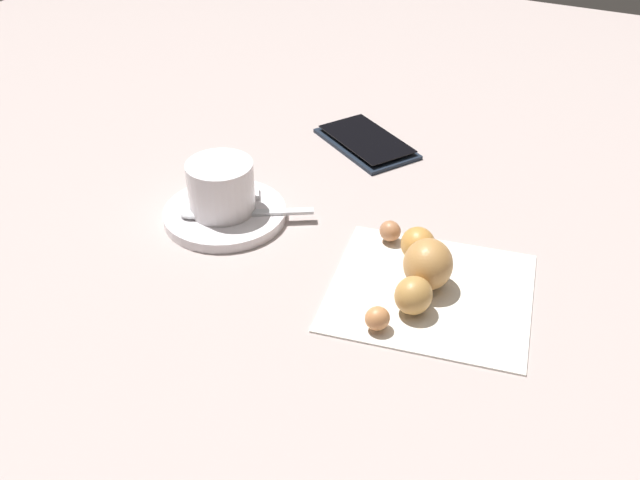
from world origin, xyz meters
name	(u,v)px	position (x,y,z in m)	size (l,w,h in m)	color
ground_plane	(319,245)	(0.00, 0.00, 0.00)	(1.80, 1.80, 0.00)	#AF9F9A
saucer	(224,215)	(-0.11, 0.00, 0.01)	(0.13, 0.13, 0.01)	white
espresso_cup	(220,187)	(-0.11, 0.00, 0.04)	(0.07, 0.10, 0.06)	white
teaspoon	(225,213)	(-0.11, -0.01, 0.01)	(0.13, 0.08, 0.01)	silver
sugar_packet	(232,194)	(-0.12, 0.03, 0.01)	(0.06, 0.02, 0.01)	white
napkin	(430,291)	(0.13, -0.02, 0.00)	(0.18, 0.17, 0.00)	silver
croissant	(419,267)	(0.11, -0.02, 0.02)	(0.10, 0.16, 0.05)	#CA834E
cell_phone	(366,142)	(-0.04, 0.22, 0.01)	(0.15, 0.14, 0.01)	#1A222F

